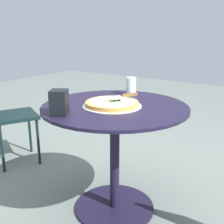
# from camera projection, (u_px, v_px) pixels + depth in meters

# --- Properties ---
(ground_plane) EXTENTS (10.00, 10.00, 0.00)m
(ground_plane) POSITION_uv_depth(u_px,v_px,m) (115.00, 208.00, 1.93)
(ground_plane) COLOR slate
(patio_table) EXTENTS (0.91, 0.91, 0.74)m
(patio_table) POSITION_uv_depth(u_px,v_px,m) (115.00, 138.00, 1.79)
(patio_table) COLOR black
(patio_table) RESTS_ON ground
(pizza_on_tray) EXTENTS (0.37, 0.37, 0.05)m
(pizza_on_tray) POSITION_uv_depth(u_px,v_px,m) (112.00, 104.00, 1.71)
(pizza_on_tray) COLOR silver
(pizza_on_tray) RESTS_ON patio_table
(pizza_server) EXTENTS (0.21, 0.13, 0.02)m
(pizza_server) POSITION_uv_depth(u_px,v_px,m) (123.00, 96.00, 1.73)
(pizza_server) COLOR silver
(pizza_server) RESTS_ON pizza_on_tray
(drinking_cup) EXTENTS (0.07, 0.07, 0.13)m
(drinking_cup) POSITION_uv_depth(u_px,v_px,m) (131.00, 86.00, 2.00)
(drinking_cup) COLOR white
(drinking_cup) RESTS_ON patio_table
(napkin_dispenser) EXTENTS (0.13, 0.13, 0.14)m
(napkin_dispenser) POSITION_uv_depth(u_px,v_px,m) (59.00, 102.00, 1.51)
(napkin_dispenser) COLOR black
(napkin_dispenser) RESTS_ON patio_table
(patio_chair_near) EXTENTS (0.49, 0.49, 0.88)m
(patio_chair_near) POSITION_uv_depth(u_px,v_px,m) (5.00, 110.00, 2.45)
(patio_chair_near) COLOR black
(patio_chair_near) RESTS_ON ground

